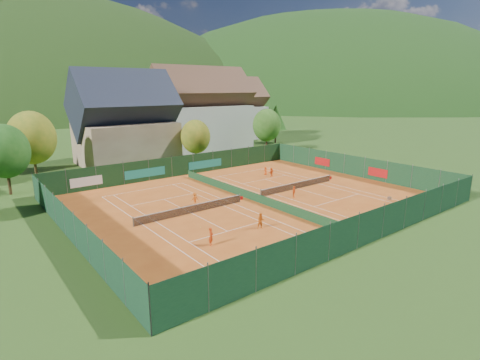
% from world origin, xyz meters
% --- Properties ---
extents(ground, '(600.00, 600.00, 0.00)m').
position_xyz_m(ground, '(0.00, 0.00, -0.02)').
color(ground, '#284A17').
rests_on(ground, ground).
extents(clay_pad, '(40.00, 32.00, 0.01)m').
position_xyz_m(clay_pad, '(0.00, 0.00, 0.01)').
color(clay_pad, '#B7521A').
rests_on(clay_pad, ground).
extents(court_markings_left, '(11.03, 23.83, 0.00)m').
position_xyz_m(court_markings_left, '(-8.00, 0.00, 0.01)').
color(court_markings_left, white).
rests_on(court_markings_left, ground).
extents(court_markings_right, '(11.03, 23.83, 0.00)m').
position_xyz_m(court_markings_right, '(8.00, 0.00, 0.01)').
color(court_markings_right, white).
rests_on(court_markings_right, ground).
extents(tennis_net_left, '(13.30, 0.10, 1.02)m').
position_xyz_m(tennis_net_left, '(-7.85, 0.00, 0.51)').
color(tennis_net_left, '#59595B').
rests_on(tennis_net_left, ground).
extents(tennis_net_right, '(13.30, 0.10, 1.02)m').
position_xyz_m(tennis_net_right, '(8.15, 0.00, 0.51)').
color(tennis_net_right, '#59595B').
rests_on(tennis_net_right, ground).
extents(court_divider, '(0.03, 28.80, 1.00)m').
position_xyz_m(court_divider, '(0.00, 0.00, 0.50)').
color(court_divider, '#163C1F').
rests_on(court_divider, ground).
extents(fence_north, '(40.00, 0.10, 3.00)m').
position_xyz_m(fence_north, '(-0.46, 15.99, 1.47)').
color(fence_north, '#123318').
rests_on(fence_north, ground).
extents(fence_south, '(40.00, 0.04, 3.00)m').
position_xyz_m(fence_south, '(0.00, -16.00, 1.50)').
color(fence_south, '#12331E').
rests_on(fence_south, ground).
extents(fence_west, '(0.04, 32.00, 3.00)m').
position_xyz_m(fence_west, '(-20.00, 0.00, 1.50)').
color(fence_west, '#133420').
rests_on(fence_west, ground).
extents(fence_east, '(0.09, 32.00, 3.00)m').
position_xyz_m(fence_east, '(20.00, 0.05, 1.48)').
color(fence_east, '#153A1F').
rests_on(fence_east, ground).
extents(chalet, '(16.20, 12.00, 16.00)m').
position_xyz_m(chalet, '(-3.00, 30.00, 6.62)').
color(chalet, tan).
rests_on(chalet, ground).
extents(hotel_block_a, '(21.60, 11.00, 17.25)m').
position_xyz_m(hotel_block_a, '(16.00, 36.00, 7.38)').
color(hotel_block_a, silver).
rests_on(hotel_block_a, ground).
extents(hotel_block_b, '(17.28, 10.00, 15.50)m').
position_xyz_m(hotel_block_b, '(30.00, 44.00, 6.62)').
color(hotel_block_b, silver).
rests_on(hotel_block_b, ground).
extents(tree_west_front, '(5.72, 5.72, 8.69)m').
position_xyz_m(tree_west_front, '(-22.00, 20.00, 5.39)').
color(tree_west_front, '#4A311A').
rests_on(tree_west_front, ground).
extents(tree_west_mid, '(6.44, 6.44, 9.78)m').
position_xyz_m(tree_west_mid, '(-18.00, 26.00, 6.07)').
color(tree_west_mid, '#4D361B').
rests_on(tree_west_mid, ground).
extents(tree_center, '(5.01, 5.01, 7.60)m').
position_xyz_m(tree_center, '(6.00, 22.00, 4.72)').
color(tree_center, '#483019').
rests_on(tree_center, ground).
extents(tree_east_front, '(5.72, 5.72, 8.69)m').
position_xyz_m(tree_east_front, '(24.00, 24.00, 5.39)').
color(tree_east_front, '#4C2E1B').
rests_on(tree_east_front, ground).
extents(tree_east_mid, '(5.04, 5.04, 9.00)m').
position_xyz_m(tree_east_mid, '(34.00, 32.00, 6.06)').
color(tree_east_mid, '#472F19').
rests_on(tree_east_mid, ground).
extents(tree_east_back, '(7.15, 7.15, 10.86)m').
position_xyz_m(tree_east_back, '(26.00, 40.00, 6.74)').
color(tree_east_back, '#412C17').
rests_on(tree_east_back, ground).
extents(mountain_backdrop, '(820.00, 530.00, 242.00)m').
position_xyz_m(mountain_backdrop, '(28.54, 233.48, -39.64)').
color(mountain_backdrop, black).
rests_on(mountain_backdrop, ground).
extents(ball_hopper, '(0.34, 0.34, 0.80)m').
position_xyz_m(ball_hopper, '(11.79, -10.75, 0.56)').
color(ball_hopper, slate).
rests_on(ball_hopper, ground).
extents(loose_ball_0, '(0.07, 0.07, 0.07)m').
position_xyz_m(loose_ball_0, '(-9.46, -4.05, 0.03)').
color(loose_ball_0, '#CCD833').
rests_on(loose_ball_0, ground).
extents(loose_ball_1, '(0.07, 0.07, 0.07)m').
position_xyz_m(loose_ball_1, '(5.99, -9.40, 0.03)').
color(loose_ball_1, '#CCD833').
rests_on(loose_ball_1, ground).
extents(loose_ball_2, '(0.07, 0.07, 0.07)m').
position_xyz_m(loose_ball_2, '(-0.80, 5.22, 0.03)').
color(loose_ball_2, '#CCD833').
rests_on(loose_ball_2, ground).
extents(player_left_near, '(0.69, 0.66, 1.58)m').
position_xyz_m(player_left_near, '(-10.92, -8.08, 0.79)').
color(player_left_near, '#CA3F11').
rests_on(player_left_near, ground).
extents(player_left_mid, '(0.92, 0.84, 1.55)m').
position_xyz_m(player_left_mid, '(-5.13, -7.78, 0.77)').
color(player_left_mid, '#D96113').
rests_on(player_left_mid, ground).
extents(player_left_far, '(1.00, 0.67, 1.43)m').
position_xyz_m(player_left_far, '(-6.24, 2.27, 0.72)').
color(player_left_far, orange).
rests_on(player_left_far, ground).
extents(player_right_near, '(0.89, 0.68, 1.40)m').
position_xyz_m(player_right_near, '(4.73, -2.47, 0.70)').
color(player_right_near, '#FC5B16').
rests_on(player_right_near, ground).
extents(player_right_far_a, '(0.60, 0.39, 1.21)m').
position_xyz_m(player_right_far_a, '(10.02, 8.58, 0.60)').
color(player_right_far_a, '#F95916').
rests_on(player_right_far_a, ground).
extents(player_right_far_b, '(1.30, 0.62, 1.35)m').
position_xyz_m(player_right_far_b, '(9.89, 7.13, 0.68)').
color(player_right_far_b, '#FC5816').
rests_on(player_right_far_b, ground).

